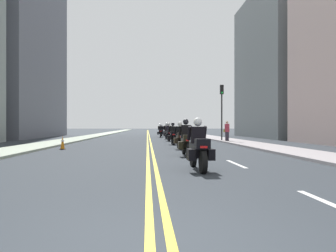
# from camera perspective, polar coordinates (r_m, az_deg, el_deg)

# --- Properties ---
(ground_plane) EXTENTS (264.00, 264.00, 0.00)m
(ground_plane) POSITION_cam_1_polar(r_m,az_deg,el_deg) (51.32, -3.45, -1.51)
(ground_plane) COLOR #2B3036
(sidewalk_left) EXTENTS (2.46, 144.00, 0.12)m
(sidewalk_left) POSITION_cam_1_polar(r_m,az_deg,el_deg) (51.78, -11.35, -1.43)
(sidewalk_left) COLOR #9BA793
(sidewalk_left) RESTS_ON ground
(sidewalk_right) EXTENTS (2.46, 144.00, 0.12)m
(sidewalk_right) POSITION_cam_1_polar(r_m,az_deg,el_deg) (51.83, 4.45, -1.43)
(sidewalk_right) COLOR #999295
(sidewalk_right) RESTS_ON ground
(centreline_yellow_inner) EXTENTS (0.12, 132.00, 0.01)m
(centreline_yellow_inner) POSITION_cam_1_polar(r_m,az_deg,el_deg) (51.32, -3.58, -1.51)
(centreline_yellow_inner) COLOR yellow
(centreline_yellow_inner) RESTS_ON ground
(centreline_yellow_outer) EXTENTS (0.12, 132.00, 0.01)m
(centreline_yellow_outer) POSITION_cam_1_polar(r_m,az_deg,el_deg) (51.32, -3.31, -1.51)
(centreline_yellow_outer) COLOR yellow
(centreline_yellow_outer) RESTS_ON ground
(lane_dashes_white) EXTENTS (0.14, 56.40, 0.01)m
(lane_dashes_white) POSITION_cam_1_polar(r_m,az_deg,el_deg) (32.47, 1.86, -2.36)
(lane_dashes_white) COLOR silver
(lane_dashes_white) RESTS_ON ground
(building_left_1) EXTENTS (9.15, 18.18, 28.15)m
(building_left_1) POSITION_cam_1_polar(r_m,az_deg,el_deg) (45.34, -25.73, 16.31)
(building_left_1) COLOR slate
(building_left_1) RESTS_ON ground
(building_right_1) EXTENTS (8.04, 15.36, 16.82)m
(building_right_1) POSITION_cam_1_polar(r_m,az_deg,el_deg) (41.47, 19.64, 9.81)
(building_right_1) COLOR slate
(building_right_1) RESTS_ON ground
(motorcycle_0) EXTENTS (0.77, 2.25, 1.58)m
(motorcycle_0) POSITION_cam_1_polar(r_m,az_deg,el_deg) (9.86, 5.28, -3.98)
(motorcycle_0) COLOR black
(motorcycle_0) RESTS_ON ground
(motorcycle_1) EXTENTS (0.76, 2.14, 1.64)m
(motorcycle_1) POSITION_cam_1_polar(r_m,az_deg,el_deg) (14.63, 3.14, -2.62)
(motorcycle_1) COLOR black
(motorcycle_1) RESTS_ON ground
(motorcycle_2) EXTENTS (0.77, 2.15, 1.58)m
(motorcycle_2) POSITION_cam_1_polar(r_m,az_deg,el_deg) (19.02, 2.09, -2.07)
(motorcycle_2) COLOR black
(motorcycle_2) RESTS_ON ground
(motorcycle_3) EXTENTS (0.76, 2.27, 1.59)m
(motorcycle_3) POSITION_cam_1_polar(r_m,az_deg,el_deg) (23.81, 0.86, -1.62)
(motorcycle_3) COLOR black
(motorcycle_3) RESTS_ON ground
(motorcycle_4) EXTENTS (0.76, 2.11, 1.63)m
(motorcycle_4) POSITION_cam_1_polar(r_m,az_deg,el_deg) (29.13, 0.15, -1.33)
(motorcycle_4) COLOR black
(motorcycle_4) RESTS_ON ground
(motorcycle_5) EXTENTS (0.78, 2.17, 1.67)m
(motorcycle_5) POSITION_cam_1_polar(r_m,az_deg,el_deg) (33.56, -0.22, -1.13)
(motorcycle_5) COLOR black
(motorcycle_5) RESTS_ON ground
(motorcycle_6) EXTENTS (0.77, 2.29, 1.60)m
(motorcycle_6) POSITION_cam_1_polar(r_m,az_deg,el_deg) (38.74, -1.32, -1.00)
(motorcycle_6) COLOR black
(motorcycle_6) RESTS_ON ground
(motorcycle_7) EXTENTS (0.77, 2.21, 1.59)m
(motorcycle_7) POSITION_cam_1_polar(r_m,az_deg,el_deg) (43.81, -1.11, -0.90)
(motorcycle_7) COLOR black
(motorcycle_7) RESTS_ON ground
(traffic_cone_0) EXTENTS (0.30, 0.30, 0.77)m
(traffic_cone_0) POSITION_cam_1_polar(r_m,az_deg,el_deg) (19.65, -17.77, -2.76)
(traffic_cone_0) COLOR black
(traffic_cone_0) RESTS_ON ground
(traffic_light_near) EXTENTS (0.28, 0.38, 4.89)m
(traffic_light_near) POSITION_cam_1_polar(r_m,az_deg,el_deg) (28.90, 9.28, 4.00)
(traffic_light_near) COLOR black
(traffic_light_near) RESTS_ON ground
(pedestrian_0) EXTENTS (0.49, 0.25, 1.74)m
(pedestrian_0) POSITION_cam_1_polar(r_m,az_deg,el_deg) (27.48, 10.16, -0.91)
(pedestrian_0) COLOR #2A252F
(pedestrian_0) RESTS_ON ground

